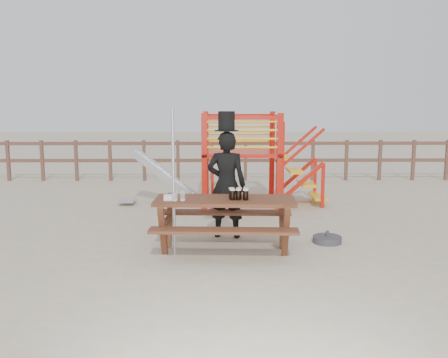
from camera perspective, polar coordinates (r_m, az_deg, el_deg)
ground at (r=8.02m, az=1.56°, el=-8.16°), size 60.00×60.00×0.00m
back_fence at (r=14.75m, az=0.53°, el=2.66°), size 15.09×0.09×1.20m
playground_fort at (r=11.32m, az=1.52°, el=2.45°), size 4.71×1.84×2.10m
picnic_table at (r=7.84m, az=0.10°, el=-4.51°), size 2.24×1.60×0.84m
man_with_hat at (r=8.58m, az=0.28°, el=-0.30°), size 0.74×0.55×2.18m
metal_pole at (r=7.61m, az=-5.79°, el=-0.44°), size 0.05×0.05×2.24m
parasol_base at (r=8.59m, az=11.71°, el=-6.77°), size 0.48×0.48×0.20m
paper_bag at (r=7.72m, az=-6.22°, el=-2.11°), size 0.19×0.15×0.08m
stout_pints at (r=7.72m, az=1.70°, el=-1.70°), size 0.31×0.21×0.17m
empty_glasses at (r=7.67m, az=-5.34°, el=-1.95°), size 0.20×0.17×0.15m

